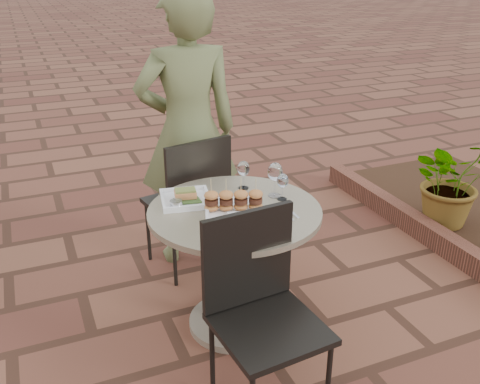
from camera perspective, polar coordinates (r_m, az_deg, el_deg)
name	(u,v)px	position (r m, az deg, el deg)	size (l,w,h in m)	color
ground	(260,342)	(3.02, 2.12, -15.66)	(60.00, 60.00, 0.00)	brown
cafe_table	(235,250)	(2.87, -0.56, -6.23)	(0.90, 0.90, 0.73)	gray
chair_far	(192,195)	(3.37, -5.18, -0.27)	(0.52, 0.52, 0.93)	black
chair_near	(259,298)	(2.39, 2.05, -11.25)	(0.48, 0.48, 0.93)	black
diner	(188,132)	(3.43, -5.55, 6.43)	(0.66, 0.43, 1.80)	brown
plate_salmon	(186,198)	(2.84, -5.81, -0.65)	(0.30, 0.30, 0.07)	white
plate_sliders	(234,204)	(2.70, -0.69, -1.31)	(0.36, 0.36, 0.19)	white
plate_tuna	(256,225)	(2.57, 1.67, -3.50)	(0.31, 0.31, 0.03)	white
wine_glass_right	(283,181)	(2.83, 4.57, 1.13)	(0.06, 0.06, 0.15)	white
wine_glass_mid	(244,169)	(2.95, 0.38, 2.45)	(0.07, 0.07, 0.16)	white
wine_glass_far	(275,173)	(2.85, 3.77, 2.07)	(0.08, 0.08, 0.19)	white
steel_ramekin	(176,205)	(2.76, -6.83, -1.38)	(0.07, 0.07, 0.05)	silver
cutlery_set	(287,212)	(2.73, 5.00, -2.14)	(0.09, 0.20, 0.00)	silver
planter_curb	(452,247)	(4.00, 21.64, -5.50)	(0.12, 3.00, 0.15)	brown
potted_plant_a	(452,181)	(4.24, 21.72, 1.15)	(0.62, 0.54, 0.69)	#33662D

